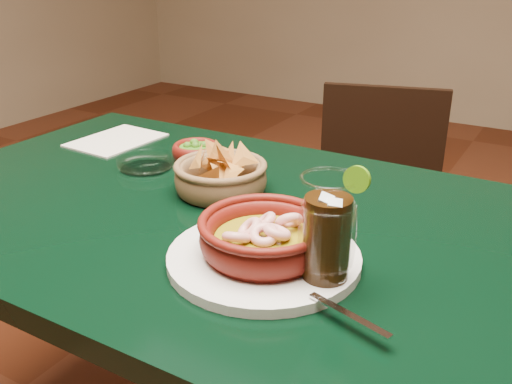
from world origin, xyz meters
The scene contains 8 objects.
dining_table centered at (0.00, 0.00, 0.65)m, with size 1.20×0.80×0.75m.
dining_chair centered at (0.12, 0.70, 0.46)m, with size 0.47×0.47×0.83m.
shrimp_plate centered at (0.22, -0.13, 0.78)m, with size 0.38×0.30×0.08m.
chip_basket centered at (0.01, 0.06, 0.78)m, with size 0.21×0.21×0.13m.
guacamole_ramekin centered at (-0.14, 0.20, 0.77)m, with size 0.13×0.13×0.04m.
cola_drink centered at (0.33, -0.14, 0.83)m, with size 0.17×0.17×0.19m.
glass_ashtray centered at (-0.21, 0.09, 0.77)m, with size 0.14×0.14×0.03m.
paper_menu centered at (-0.40, 0.20, 0.75)m, with size 0.17×0.22×0.00m.
Camera 1 is at (0.59, -0.79, 1.19)m, focal length 40.00 mm.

